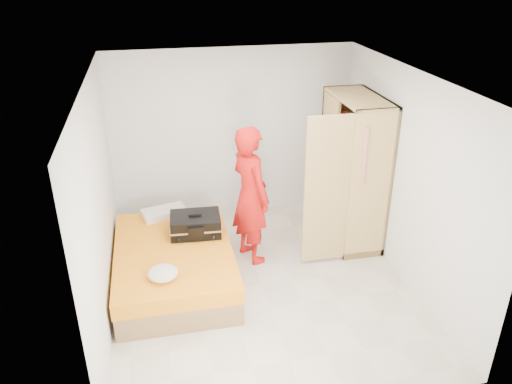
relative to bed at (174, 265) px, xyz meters
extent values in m
plane|color=beige|center=(1.05, -0.30, -0.25)|extent=(4.00, 4.00, 0.00)
plane|color=white|center=(1.05, -0.30, 2.35)|extent=(4.00, 4.00, 0.00)
cube|color=white|center=(1.05, 1.70, 1.05)|extent=(3.60, 0.02, 2.60)
cube|color=white|center=(1.05, -2.30, 1.05)|extent=(3.60, 0.02, 2.60)
cube|color=white|center=(-0.75, -0.30, 1.05)|extent=(0.02, 4.00, 2.60)
cube|color=white|center=(2.85, -0.30, 1.05)|extent=(0.02, 4.00, 2.60)
cube|color=olive|center=(0.00, 0.00, -0.10)|extent=(1.40, 2.00, 0.30)
cube|color=orange|center=(0.00, 0.00, 0.15)|extent=(1.42, 2.02, 0.20)
cube|color=#E8C771|center=(2.82, 0.60, 0.80)|extent=(0.04, 1.20, 2.10)
cube|color=#E8C771|center=(2.55, 0.02, 0.80)|extent=(0.58, 0.04, 2.10)
cube|color=#E8C771|center=(2.55, 1.18, 0.80)|extent=(0.58, 0.04, 2.10)
cube|color=#E8C771|center=(2.55, 0.60, 1.83)|extent=(0.58, 1.20, 0.04)
cube|color=#A87F48|center=(2.55, 0.60, -0.20)|extent=(0.58, 1.20, 0.10)
cube|color=#E8C771|center=(2.28, 0.90, 0.80)|extent=(0.04, 0.59, 2.00)
cube|color=#E8C771|center=(1.97, 0.04, 0.80)|extent=(0.59, 0.04, 2.00)
cylinder|color=#B2B2B7|center=(2.55, 0.60, 1.67)|extent=(0.02, 1.10, 0.02)
imported|color=red|center=(1.05, 0.37, 0.68)|extent=(0.67, 0.80, 1.87)
cube|color=black|center=(0.31, 0.30, 0.37)|extent=(0.66, 0.49, 0.25)
cube|color=black|center=(0.31, 0.30, 0.52)|extent=(0.17, 0.06, 0.03)
ellipsoid|color=white|center=(-0.15, -0.61, 0.31)|extent=(0.34, 0.34, 0.13)
cube|color=white|center=(-0.07, 0.85, 0.30)|extent=(0.63, 0.43, 0.10)
camera|label=1|loc=(-0.09, -5.32, 3.53)|focal=35.00mm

